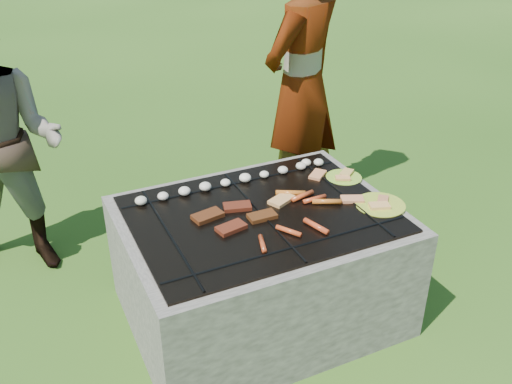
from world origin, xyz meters
The scene contains 9 objects.
lawn centered at (0.00, 0.00, 0.00)m, with size 60.00×60.00×0.00m, color #214812.
fire_pit centered at (0.00, 0.00, 0.28)m, with size 1.30×1.00×0.62m.
mushrooms centered at (0.02, 0.32, 0.63)m, with size 1.06×0.08×0.04m.
pork_slabs centered at (-0.14, 0.01, 0.62)m, with size 0.37×0.26×0.02m.
sausages centered at (0.19, -0.08, 0.62)m, with size 0.54×0.45×0.03m.
bread_on_grate centered at (0.31, 0.06, 0.62)m, with size 0.46×0.41×0.02m.
plate_far centered at (0.56, 0.14, 0.61)m, with size 0.20×0.20×0.03m.
plate_near centered at (0.56, -0.18, 0.61)m, with size 0.32×0.32×0.03m.
cook centered at (0.69, 0.86, 0.88)m, with size 0.64×0.42×1.75m, color gray.
Camera 1 is at (-1.00, -2.09, 2.02)m, focal length 40.00 mm.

